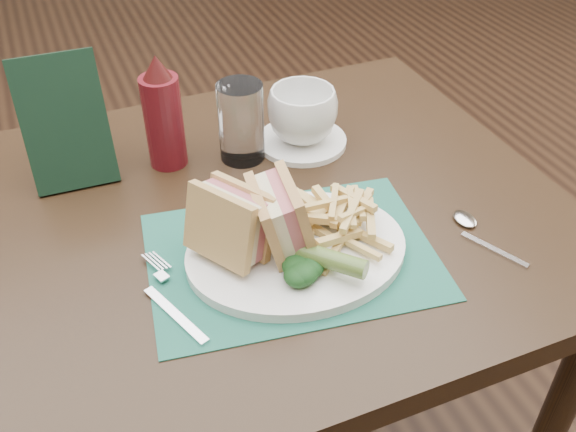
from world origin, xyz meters
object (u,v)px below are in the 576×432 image
Objects in this scene: plate at (296,251)px; check_presenter at (65,123)px; table_main at (264,367)px; ketchup_bottle at (163,112)px; sandwich_half_a at (219,231)px; sandwich_half_b at (266,218)px; coffee_cup at (302,115)px; drinking_glass at (241,122)px; saucer at (302,141)px; placemat at (291,255)px.

plate is 1.48× the size of check_presenter.
ketchup_bottle reaches higher than table_main.
ketchup_bottle reaches higher than sandwich_half_a.
plate is at bearing -10.09° from sandwich_half_b.
coffee_cup is (0.13, 0.14, 0.43)m from table_main.
drinking_glass reaches higher than table_main.
coffee_cup is 0.23m from ketchup_bottle.
saucer is 0.81× the size of ketchup_bottle.
plate is 0.40m from check_presenter.
saucer reaches higher than table_main.
placemat is at bearing -94.39° from drinking_glass.
check_presenter reaches higher than table_main.
saucer is 0.74× the size of check_presenter.
sandwich_half_a is 0.55× the size of ketchup_bottle.
ketchup_bottle is (-0.09, 0.17, 0.47)m from table_main.
sandwich_half_a is 1.00× the size of sandwich_half_b.
coffee_cup is at bearing 0.00° from saucer.
table_main is at bearing -61.32° from ketchup_bottle.
sandwich_half_b reaches higher than saucer.
drinking_glass reaches higher than sandwich_half_a.
ketchup_bottle reaches higher than placemat.
table_main is 0.47m from sandwich_half_a.
saucer is (0.12, 0.26, -0.00)m from plate.
sandwich_half_a is 0.34m from saucer.
table_main is at bearing -133.63° from saucer.
placemat is (0.00, -0.12, 0.38)m from table_main.
plate is 1.61× the size of ketchup_bottle.
sandwich_half_b reaches higher than plate.
ketchup_bottle reaches higher than coffee_cup.
sandwich_half_b is (0.06, 0.00, 0.00)m from sandwich_half_a.
coffee_cup is (0.12, 0.26, 0.05)m from plate.
table_main is 0.39m from placemat.
saucer is at bearing 69.28° from plate.
sandwich_half_b is 0.68× the size of saucer.
placemat is 3.75× the size of sandwich_half_b.
ketchup_bottle is 0.92× the size of check_presenter.
ketchup_bottle is at bearing 113.82° from plate.
sandwich_half_a is (-0.09, -0.11, 0.44)m from table_main.
sandwich_half_b reaches higher than coffee_cup.
coffee_cup is (0.16, 0.25, -0.01)m from sandwich_half_b.
sandwich_half_b is at bearing -76.87° from ketchup_bottle.
sandwich_half_b is (-0.03, -0.11, 0.44)m from table_main.
drinking_glass reaches higher than coffee_cup.
table_main is 6.92× the size of drinking_glass.
saucer is (0.22, 0.25, -0.06)m from sandwich_half_a.
ketchup_bottle reaches higher than saucer.
coffee_cup is at bearing -5.09° from check_presenter.
table_main is at bearing -35.81° from check_presenter.
ketchup_bottle reaches higher than sandwich_half_b.
saucer is (0.13, 0.14, 0.38)m from table_main.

